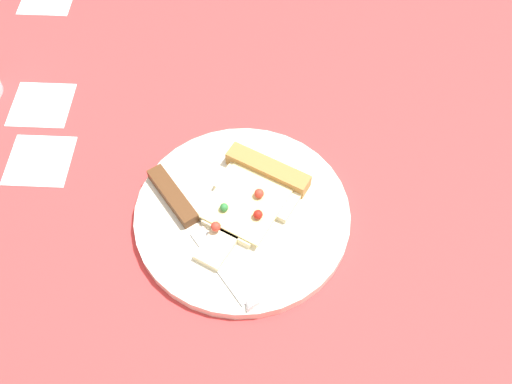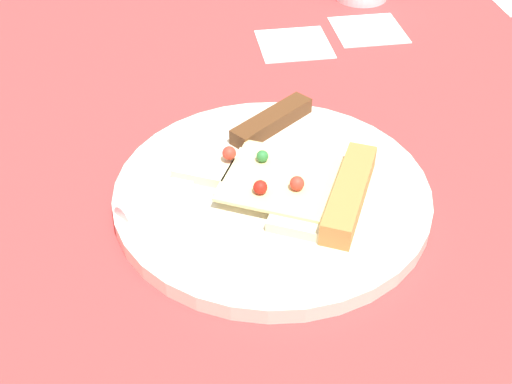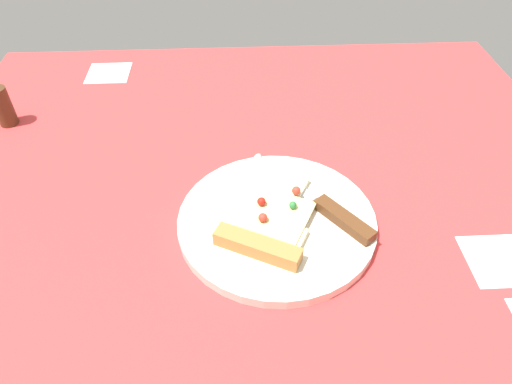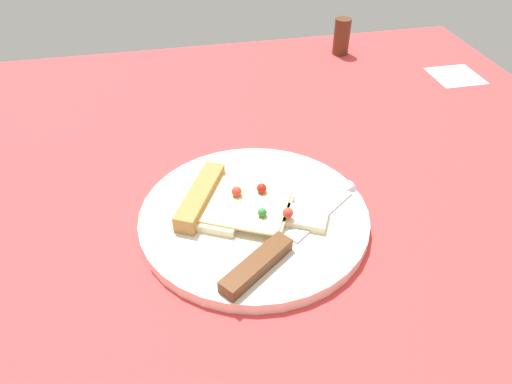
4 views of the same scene
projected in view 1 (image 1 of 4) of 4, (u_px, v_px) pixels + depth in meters
ground_plane at (257, 238)px, 77.21cm from camera, size 111.84×111.84×3.00cm
plate at (242, 215)px, 76.51cm from camera, size 28.67×28.67×1.56cm
pizza_slice at (252, 195)px, 76.40cm from camera, size 19.05×15.02×2.59cm
knife at (191, 221)px, 74.44cm from camera, size 20.33×16.26×2.45cm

